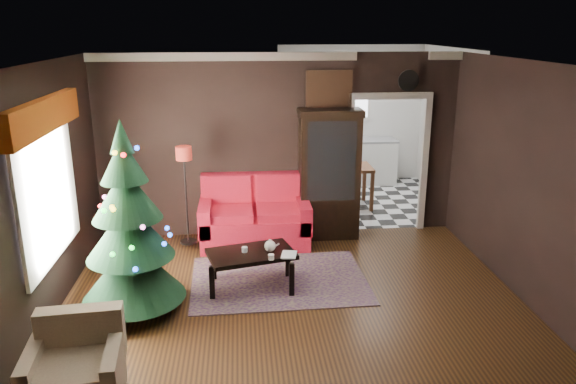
{
  "coord_description": "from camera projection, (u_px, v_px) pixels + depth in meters",
  "views": [
    {
      "loc": [
        -0.59,
        -5.77,
        3.19
      ],
      "look_at": [
        0.0,
        0.9,
        1.15
      ],
      "focal_mm": 34.46,
      "sensor_mm": 36.0,
      "label": 1
    }
  ],
  "objects": [
    {
      "name": "floor",
      "position": [
        295.0,
        308.0,
        6.48
      ],
      "size": [
        5.5,
        5.5,
        0.0
      ],
      "primitive_type": "plane",
      "color": "black",
      "rests_on": "ground"
    },
    {
      "name": "ceiling",
      "position": [
        296.0,
        64.0,
        5.66
      ],
      "size": [
        5.5,
        5.5,
        0.0
      ],
      "primitive_type": "plane",
      "rotation": [
        3.14,
        0.0,
        0.0
      ],
      "color": "white",
      "rests_on": "ground"
    },
    {
      "name": "wall_back",
      "position": [
        279.0,
        146.0,
        8.45
      ],
      "size": [
        5.5,
        0.0,
        5.5
      ],
      "primitive_type": "plane",
      "rotation": [
        1.57,
        0.0,
        0.0
      ],
      "color": "black",
      "rests_on": "ground"
    },
    {
      "name": "wall_front",
      "position": [
        333.0,
        304.0,
        3.69
      ],
      "size": [
        5.5,
        0.0,
        5.5
      ],
      "primitive_type": "plane",
      "rotation": [
        -1.57,
        0.0,
        0.0
      ],
      "color": "black",
      "rests_on": "ground"
    },
    {
      "name": "wall_left",
      "position": [
        37.0,
        201.0,
        5.84
      ],
      "size": [
        0.0,
        5.5,
        5.5
      ],
      "primitive_type": "plane",
      "rotation": [
        1.57,
        0.0,
        1.57
      ],
      "color": "black",
      "rests_on": "ground"
    },
    {
      "name": "wall_right",
      "position": [
        535.0,
        188.0,
        6.3
      ],
      "size": [
        0.0,
        5.5,
        5.5
      ],
      "primitive_type": "plane",
      "rotation": [
        1.57,
        0.0,
        -1.57
      ],
      "color": "black",
      "rests_on": "ground"
    },
    {
      "name": "doorway",
      "position": [
        386.0,
        166.0,
        8.7
      ],
      "size": [
        1.1,
        0.1,
        2.1
      ],
      "primitive_type": null,
      "color": "silver",
      "rests_on": "ground"
    },
    {
      "name": "left_window",
      "position": [
        46.0,
        191.0,
        6.02
      ],
      "size": [
        0.05,
        1.6,
        1.4
      ],
      "primitive_type": "cube",
      "color": "white",
      "rests_on": "wall_left"
    },
    {
      "name": "valance",
      "position": [
        44.0,
        116.0,
        5.79
      ],
      "size": [
        0.12,
        2.1,
        0.35
      ],
      "primitive_type": "cube",
      "color": "#84330A",
      "rests_on": "wall_left"
    },
    {
      "name": "kitchen_floor",
      "position": [
        363.0,
        200.0,
        10.43
      ],
      "size": [
        3.0,
        3.0,
        0.0
      ],
      "primitive_type": "plane",
      "color": "white",
      "rests_on": "ground"
    },
    {
      "name": "kitchen_window",
      "position": [
        351.0,
        100.0,
        11.32
      ],
      "size": [
        0.7,
        0.06,
        0.7
      ],
      "primitive_type": "cube",
      "color": "white",
      "rests_on": "ground"
    },
    {
      "name": "rug",
      "position": [
        279.0,
        280.0,
        7.17
      ],
      "size": [
        2.29,
        1.69,
        0.01
      ],
      "primitive_type": "cube",
      "rotation": [
        0.0,
        0.0,
        0.03
      ],
      "color": "#61505D",
      "rests_on": "ground"
    },
    {
      "name": "loveseat",
      "position": [
        255.0,
        212.0,
        8.25
      ],
      "size": [
        1.7,
        0.9,
        1.0
      ],
      "primitive_type": null,
      "color": "maroon",
      "rests_on": "ground"
    },
    {
      "name": "curio_cabinet",
      "position": [
        329.0,
        177.0,
        8.43
      ],
      "size": [
        0.9,
        0.45,
        1.9
      ],
      "primitive_type": null,
      "color": "black",
      "rests_on": "ground"
    },
    {
      "name": "floor_lamp",
      "position": [
        186.0,
        196.0,
        7.92
      ],
      "size": [
        0.28,
        0.28,
        1.44
      ],
      "primitive_type": null,
      "rotation": [
        0.0,
        0.0,
        0.17
      ],
      "color": "black",
      "rests_on": "ground"
    },
    {
      "name": "christmas_tree",
      "position": [
        129.0,
        226.0,
        6.12
      ],
      "size": [
        1.31,
        1.31,
        2.23
      ],
      "primitive_type": null,
      "rotation": [
        0.0,
        0.0,
        -0.13
      ],
      "color": "black",
      "rests_on": "ground"
    },
    {
      "name": "armchair",
      "position": [
        74.0,
        367.0,
        4.58
      ],
      "size": [
        0.84,
        0.84,
        0.79
      ],
      "primitive_type": null,
      "rotation": [
        0.0,
        0.0,
        0.09
      ],
      "color": "#CBB291",
      "rests_on": "ground"
    },
    {
      "name": "coffee_table",
      "position": [
        251.0,
        269.0,
        6.92
      ],
      "size": [
        1.17,
        0.87,
        0.47
      ],
      "primitive_type": null,
      "rotation": [
        0.0,
        0.0,
        0.26
      ],
      "color": "black",
      "rests_on": "rug"
    },
    {
      "name": "teapot",
      "position": [
        270.0,
        246.0,
        6.84
      ],
      "size": [
        0.17,
        0.17,
        0.15
      ],
      "primitive_type": null,
      "rotation": [
        0.0,
        0.0,
        0.05
      ],
      "color": "silver",
      "rests_on": "coffee_table"
    },
    {
      "name": "cup_a",
      "position": [
        245.0,
        250.0,
        6.84
      ],
      "size": [
        0.09,
        0.09,
        0.06
      ],
      "primitive_type": "cylinder",
      "rotation": [
        0.0,
        0.0,
        0.24
      ],
      "color": "white",
      "rests_on": "coffee_table"
    },
    {
      "name": "cup_b",
      "position": [
        271.0,
        257.0,
        6.62
      ],
      "size": [
        0.09,
        0.09,
        0.06
      ],
      "primitive_type": "cylinder",
      "rotation": [
        0.0,
        0.0,
        0.24
      ],
      "color": "white",
      "rests_on": "coffee_table"
    },
    {
      "name": "book",
      "position": [
        282.0,
        246.0,
        6.71
      ],
      "size": [
        0.18,
        0.05,
        0.25
      ],
      "primitive_type": "imported",
      "rotation": [
        0.0,
        0.0,
        -0.19
      ],
      "color": "#9F7E64",
      "rests_on": "coffee_table"
    },
    {
      "name": "wall_clock",
      "position": [
        408.0,
        80.0,
        8.28
      ],
      "size": [
        0.32,
        0.32,
        0.06
      ],
      "primitive_type": "cylinder",
      "color": "silver",
      "rests_on": "wall_back"
    },
    {
      "name": "painting",
      "position": [
        329.0,
        90.0,
        8.23
      ],
      "size": [
        0.62,
        0.05,
        0.52
      ],
      "primitive_type": "cube",
      "color": "#B4723D",
      "rests_on": "wall_back"
    },
    {
      "name": "kitchen_counter",
      "position": [
        351.0,
        162.0,
        11.45
      ],
      "size": [
        1.8,
        0.6,
        0.9
      ],
      "primitive_type": "cube",
      "color": "white",
      "rests_on": "ground"
    },
    {
      "name": "kitchen_table",
      "position": [
        351.0,
        186.0,
        10.01
      ],
      "size": [
        0.7,
        0.7,
        0.75
      ],
      "primitive_type": null,
      "color": "brown",
      "rests_on": "ground"
    }
  ]
}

